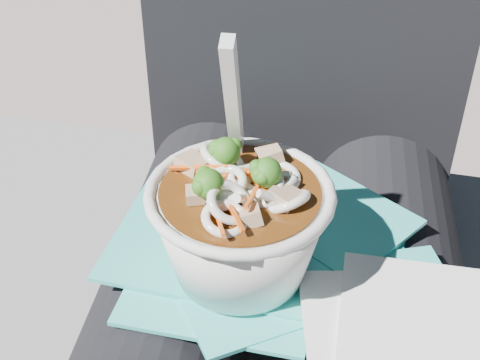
# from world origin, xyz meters

# --- Properties ---
(lap) EXTENTS (0.34, 0.48, 0.15)m
(lap) POSITION_xyz_m (0.00, 0.00, 0.56)
(lap) COLOR black
(lap) RESTS_ON stone_ledge
(person_body) EXTENTS (0.34, 0.94, 1.03)m
(person_body) POSITION_xyz_m (0.00, 0.09, 0.58)
(person_body) COLOR black
(person_body) RESTS_ON ground
(plastic_bag) EXTENTS (0.32, 0.28, 0.01)m
(plastic_bag) POSITION_xyz_m (-0.01, 0.02, 0.64)
(plastic_bag) COLOR #2CB9AF
(plastic_bag) RESTS_ON lap
(napkins) EXTENTS (0.16, 0.16, 0.01)m
(napkins) POSITION_xyz_m (0.10, -0.06, 0.65)
(napkins) COLOR white
(napkins) RESTS_ON plastic_bag
(udon_bowl) EXTENTS (0.16, 0.16, 0.20)m
(udon_bowl) POSITION_xyz_m (-0.03, -0.01, 0.70)
(udon_bowl) COLOR silver
(udon_bowl) RESTS_ON plastic_bag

